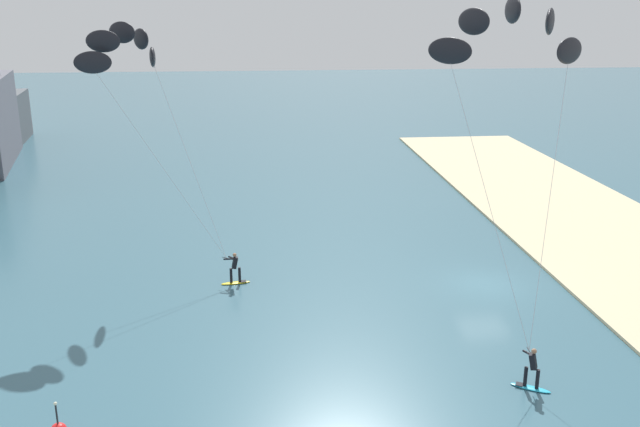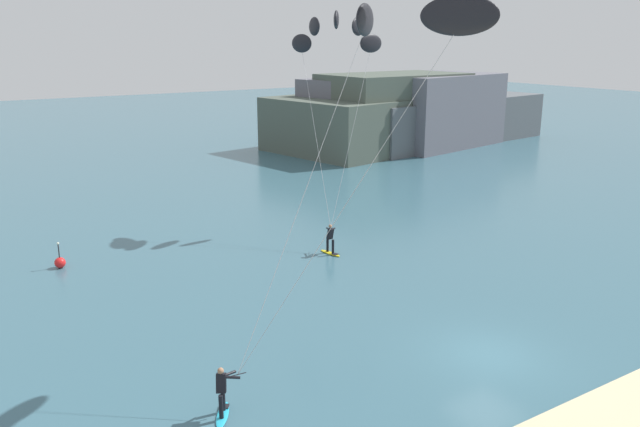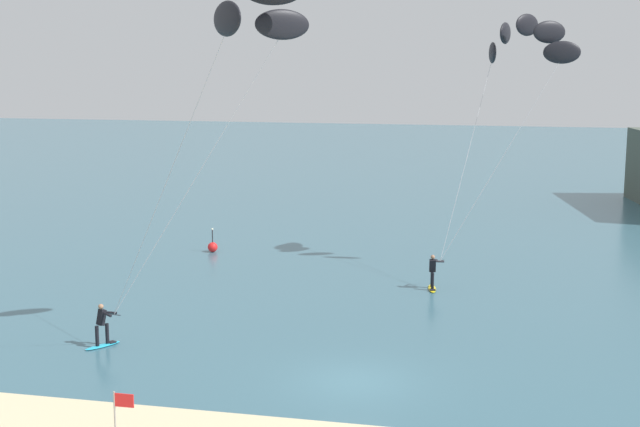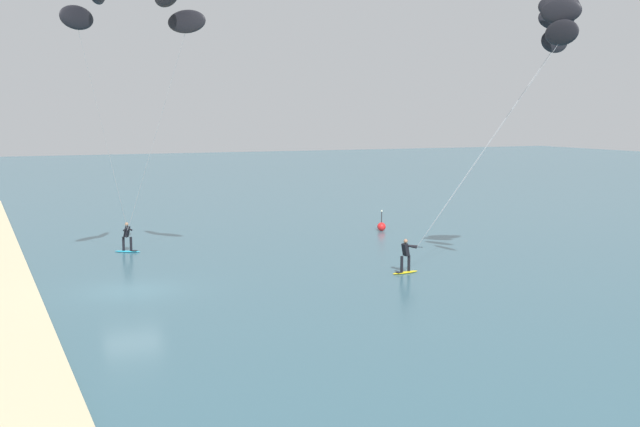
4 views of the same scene
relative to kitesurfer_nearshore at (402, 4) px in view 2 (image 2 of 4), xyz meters
The scene contains 5 objects.
ground_plane 13.07m from the kitesurfer_nearshore, 15.76° to the right, with size 240.00×240.00×0.00m, color #386070.
kitesurfer_nearshore is the anchor object (origin of this frame).
kitesurfer_mid_water 19.37m from the kitesurfer_nearshore, 62.02° to the left, with size 6.90×8.39×13.06m.
marker_buoy 22.64m from the kitesurfer_nearshore, 113.83° to the left, with size 0.56×0.56×1.38m.
distant_headland 51.71m from the kitesurfer_nearshore, 49.81° to the left, with size 33.63×17.63×7.88m.
Camera 2 is at (-17.05, -14.94, 11.46)m, focal length 36.03 mm.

